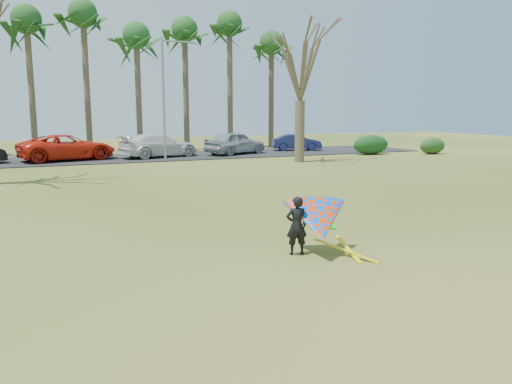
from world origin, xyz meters
name	(u,v)px	position (x,y,z in m)	size (l,w,h in m)	color
ground	(287,246)	(0.00, 0.00, 0.00)	(100.00, 100.00, 0.00)	#274E11
parking_strip	(128,158)	(0.00, 25.00, 0.03)	(46.00, 7.00, 0.06)	black
palm_4	(26,21)	(-6.00, 31.00, 9.85)	(4.84, 4.84, 11.54)	brown
palm_5	(83,16)	(-2.00, 31.00, 10.52)	(4.84, 4.84, 12.24)	brown
palm_6	(136,37)	(2.00, 31.00, 9.17)	(4.84, 4.84, 10.84)	brown
palm_7	(185,31)	(6.00, 31.00, 9.85)	(4.84, 4.84, 11.54)	#4B3E2D
palm_8	(230,26)	(10.00, 31.00, 10.52)	(4.84, 4.84, 12.24)	#4B3C2D
palm_9	(271,44)	(14.00, 31.00, 9.17)	(4.84, 4.84, 10.84)	#4A3B2C
bare_tree_right	(301,60)	(10.00, 18.00, 6.57)	(6.27, 6.27, 9.21)	brown
streetlight	(166,93)	(2.16, 22.00, 4.46)	(2.28, 0.18, 8.00)	gray
hedge_near	(371,145)	(17.61, 20.65, 0.75)	(3.02, 1.37, 1.51)	#143717
hedge_far	(432,146)	(22.18, 19.03, 0.63)	(2.27, 1.07, 1.26)	#1A3D16
car_2	(67,147)	(-3.99, 24.61, 0.92)	(2.85, 6.19, 1.72)	red
car_3	(159,145)	(2.11, 24.45, 0.89)	(2.32, 5.71, 1.66)	silver
car_4	(235,143)	(7.96, 24.49, 0.92)	(2.04, 5.06, 1.72)	#9499A0
car_5	(297,142)	(13.87, 25.69, 0.72)	(1.41, 4.04, 1.33)	#1A1E4E
kite_flyer	(317,221)	(0.31, -0.94, 0.84)	(2.13, 2.39, 2.02)	black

